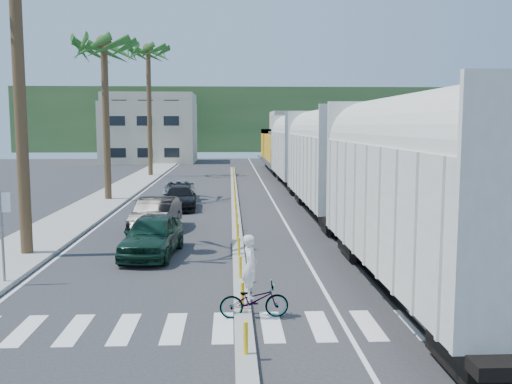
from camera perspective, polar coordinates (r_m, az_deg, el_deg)
ground at (r=16.29m, az=-1.44°, el=-10.96°), size 140.00×140.00×0.00m
sidewalk at (r=41.62m, az=-13.96°, el=-0.22°), size 3.00×90.00×0.15m
rails at (r=44.12m, az=4.30°, el=0.28°), size 1.56×100.00×0.06m
median at (r=35.81m, az=-2.11°, el=-1.11°), size 0.45×60.00×0.85m
crosswalk at (r=14.39m, az=-1.26°, el=-13.35°), size 14.00×2.20×0.01m
lane_markings at (r=40.86m, az=-5.19°, el=-0.28°), size 9.42×90.00×0.01m
freight_train at (r=36.81m, az=5.68°, el=3.49°), size 3.00×60.94×5.85m
palm_trees at (r=39.44m, az=-14.50°, el=15.03°), size 3.50×37.20×13.75m
street_sign at (r=19.09m, az=-24.10°, el=-2.84°), size 0.60×0.08×3.00m
buildings at (r=87.39m, az=-6.68°, el=6.26°), size 38.00×27.00×10.00m
hillside at (r=115.52m, az=-2.50°, el=7.20°), size 80.00×20.00×12.00m
car_lead at (r=22.01m, az=-10.33°, el=-4.28°), size 2.70×4.97×1.58m
car_second at (r=27.08m, az=-9.97°, el=-2.25°), size 2.51×5.02×1.56m
car_third at (r=34.05m, az=-7.61°, el=-0.57°), size 2.39×4.86×1.35m
car_rear at (r=38.57m, az=-7.73°, el=0.22°), size 2.94×4.94×1.27m
cyclist at (r=14.85m, az=-0.29°, el=-9.91°), size 0.88×1.87×2.18m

